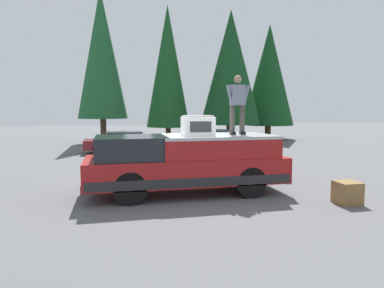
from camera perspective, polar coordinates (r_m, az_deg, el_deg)
name	(u,v)px	position (r m, az deg, el deg)	size (l,w,h in m)	color
ground_plane	(181,193)	(9.91, -1.87, -8.13)	(90.00, 90.00, 0.00)	#565659
pickup_truck	(186,163)	(9.78, -1.02, -3.10)	(2.01, 5.54, 1.65)	maroon
compressor_unit	(198,126)	(9.55, 0.97, 3.04)	(0.65, 0.84, 0.56)	silver
person_on_truck_bed	(238,103)	(10.11, 7.49, 6.68)	(0.29, 0.72, 1.69)	#423D38
parked_car_navy	(210,140)	(20.69, 3.05, 0.72)	(1.64, 4.10, 1.16)	navy
parked_car_maroon	(123,142)	(19.45, -11.23, 0.30)	(1.64, 4.10, 1.16)	maroon
wooden_crate	(347,193)	(9.64, 24.16, -7.32)	(0.56, 0.56, 0.56)	olive
conifer_far_left	(269,75)	(28.74, 12.54, 10.96)	(3.99, 3.99, 9.06)	#4C3826
conifer_left	(231,68)	(26.11, 6.36, 12.35)	(4.41, 4.41, 9.57)	#4C3826
conifer_center_left	(168,67)	(26.70, -4.00, 12.55)	(3.27, 3.27, 10.09)	#4C3826
conifer_center_right	(102,54)	(25.32, -14.65, 14.12)	(3.40, 3.40, 10.60)	#4C3826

